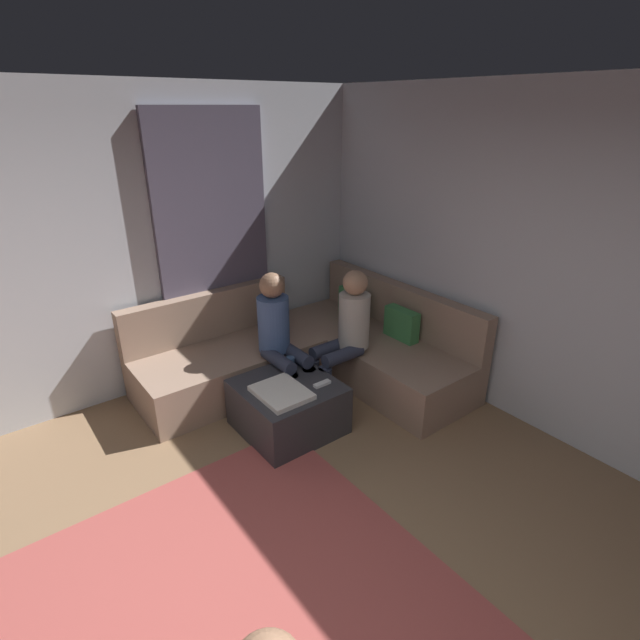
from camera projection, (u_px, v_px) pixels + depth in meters
The scene contains 11 objects.
wall_back at pixel (609, 284), 3.42m from camera, with size 6.00×0.12×2.70m, color silver.
wall_left at pixel (61, 261), 3.92m from camera, with size 0.12×6.00×2.70m, color silver.
curtain_panel at pixel (215, 249), 4.61m from camera, with size 0.06×1.10×2.50m, color #595166.
area_rug at pixel (254, 629), 2.53m from camera, with size 2.60×2.20×0.01m, color #AD4C47.
sectional_couch at pixel (312, 352), 4.78m from camera, with size 2.10×2.55×0.87m.
ottoman at pixel (288, 406), 4.04m from camera, with size 0.76×0.76×0.42m, color #333338.
folded_blanket at pixel (282, 393), 3.81m from camera, with size 0.44×0.36×0.04m, color white.
coffee_mug at pixel (290, 362), 4.20m from camera, with size 0.08×0.08×0.10m, color #334C72.
game_remote at pixel (322, 384), 3.94m from camera, with size 0.05×0.15×0.02m, color white.
person_on_couch_back at pixel (346, 331), 4.34m from camera, with size 0.30×0.60×1.20m.
person_on_couch_side at pixel (280, 335), 4.26m from camera, with size 0.60×0.30×1.20m.
Camera 1 is at (1.33, -0.64, 2.50)m, focal length 27.38 mm.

